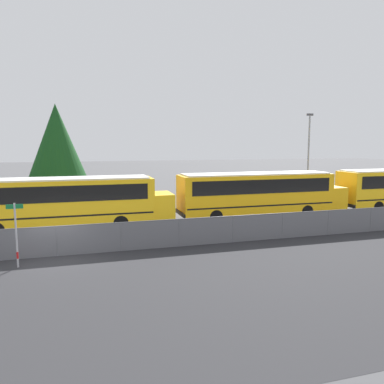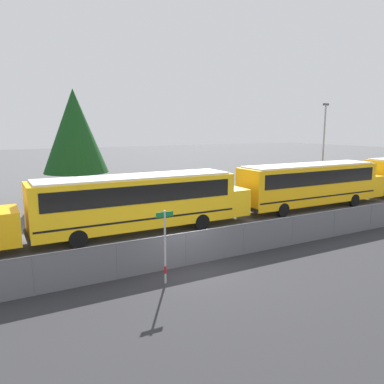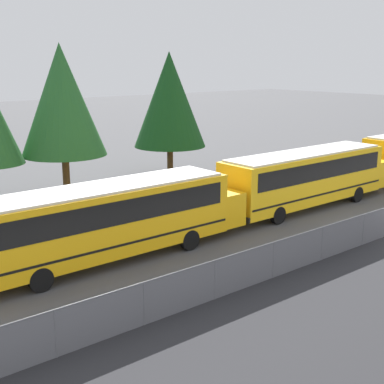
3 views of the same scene
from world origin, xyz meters
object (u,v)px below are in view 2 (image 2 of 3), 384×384
Objects in this scene: light_pole at (324,142)px; tree_0 at (75,131)px; school_bus_2 at (141,199)px; school_bus_3 at (312,182)px; street_sign at (165,245)px.

tree_0 reaches higher than light_pole.
light_pole is (22.07, 7.03, 2.57)m from school_bus_2.
light_pole is at bearing 38.70° from school_bus_3.
school_bus_2 reaches higher than street_sign.
school_bus_2 is 1.00× the size of school_bus_3.
tree_0 is at bearing 141.77° from school_bus_3.
tree_0 is at bearing 168.47° from light_pole.
school_bus_2 is 1.44× the size of tree_0.
school_bus_3 is at bearing 0.87° from school_bus_2.
school_bus_2 is 13.55m from school_bus_3.
light_pole is 23.70m from tree_0.
school_bus_2 is 7.40m from street_sign.
school_bus_2 is at bearing 75.86° from street_sign.
street_sign is at bearing -154.36° from school_bus_3.
street_sign is 19.38m from tree_0.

